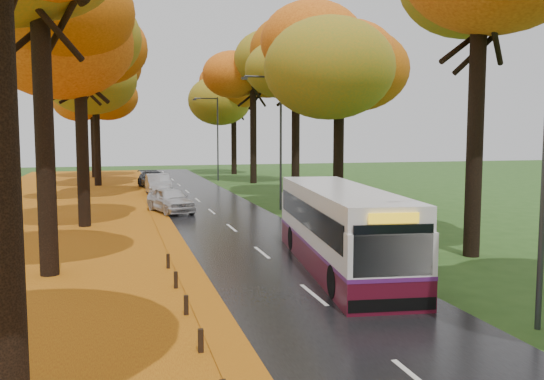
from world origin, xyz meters
name	(u,v)px	position (x,y,z in m)	size (l,w,h in m)	color
road	(228,225)	(0.00, 25.00, 0.02)	(6.50, 90.00, 0.04)	black
centre_line	(228,225)	(0.00, 25.00, 0.04)	(0.12, 90.00, 0.01)	silver
leaf_verge	(35,233)	(-9.00, 25.00, 0.01)	(12.00, 90.00, 0.02)	#89370C
leaf_drift	(166,227)	(-3.05, 25.00, 0.04)	(0.90, 90.00, 0.01)	#C27E13
trees_left	(73,32)	(-7.18, 27.06, 9.53)	(9.20, 74.00, 13.88)	black
trees_right	(349,40)	(7.19, 26.91, 9.69)	(9.30, 74.20, 13.96)	black
streetlamp_near	(537,129)	(3.95, 8.00, 4.71)	(2.45, 0.18, 8.00)	#333538
streetlamp_mid	(277,131)	(3.95, 30.00, 4.71)	(2.45, 0.18, 8.00)	#333538
streetlamp_far	(215,132)	(3.95, 52.00, 4.71)	(2.45, 0.18, 8.00)	#333538
bus	(340,226)	(1.95, 14.85, 1.47)	(3.66, 10.61, 2.74)	#470B1A
car_white	(170,200)	(-2.35, 30.32, 0.77)	(1.73, 4.29, 1.46)	silver
car_silver	(158,184)	(-2.33, 40.39, 0.80)	(1.62, 4.64, 1.53)	#9B9DA2
car_dark	(153,180)	(-2.35, 45.77, 0.74)	(1.96, 4.82, 1.40)	black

